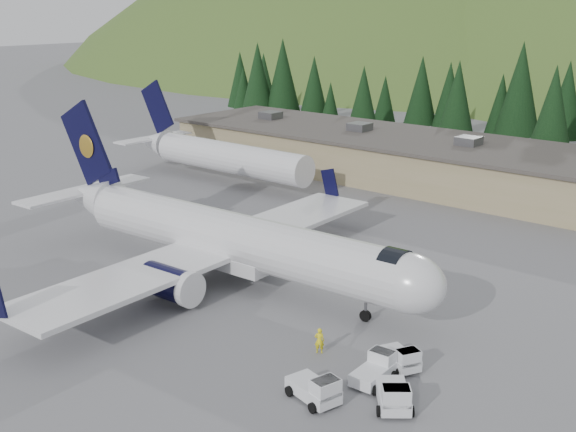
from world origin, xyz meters
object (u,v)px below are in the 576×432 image
Objects in this scene: baggage_tug_d at (394,396)px; terminal_building at (428,161)px; airliner at (226,238)px; baggage_tug_c at (376,369)px; second_airliner at (214,154)px; baggage_tug_a at (317,389)px; ramp_worker at (319,341)px; baggage_tug_b at (402,358)px.

terminal_building is at bearing 168.05° from baggage_tug_d.
airliner reaches higher than baggage_tug_c.
airliner is at bearing -42.80° from second_airliner.
baggage_tug_a is 4.14m from baggage_tug_c.
second_airliner reaches higher than baggage_tug_a.
baggage_tug_d is (19.93, -7.64, -2.62)m from airliner.
baggage_tug_c is (1.17, 3.97, -0.04)m from baggage_tug_a.
terminal_building is 46.41m from ramp_worker.
airliner reaches higher than terminal_building.
second_airliner is at bearing 134.81° from airliner.
baggage_tug_a is at bearing -76.43° from baggage_tug_b.
baggage_tug_a is 1.13× the size of baggage_tug_c.
airliner is 21.50m from baggage_tug_d.
baggage_tug_b is 2.23m from baggage_tug_c.
baggage_tug_c is at bearing -33.93° from second_airliner.
second_airliner is 7.93× the size of baggage_tug_d.
ramp_worker is at bearing -36.43° from second_airliner.
baggage_tug_b is at bearing -13.67° from airliner.
ramp_worker is at bearing 140.51° from baggage_tug_a.
second_airliner is 49.06m from baggage_tug_b.
baggage_tug_a is (40.18, -31.79, -2.57)m from second_airliner.
ramp_worker is at bearing -134.67° from baggage_tug_b.
baggage_tug_b is (1.57, 6.16, -0.08)m from baggage_tug_a.
baggage_tug_d reaches higher than baggage_tug_a.
baggage_tug_b is at bearing 164.72° from ramp_worker.
terminal_building is (-3.89, 38.05, -0.76)m from airliner.
terminal_building is at bearing 127.37° from baggage_tug_a.
terminal_building is at bearing 38.78° from second_airliner.
second_airliner is 45.83m from ramp_worker.
baggage_tug_c is 48.82m from terminal_building.
baggage_tug_a is 0.99× the size of baggage_tug_d.
ramp_worker is at bearing 79.25° from baggage_tug_c.
airliner is 22.98× the size of ramp_worker.
airliner is 1.39× the size of second_airliner.
ramp_worker is (36.82, -27.18, -2.49)m from second_airliner.
baggage_tug_b is 0.91× the size of baggage_tug_d.
airliner is at bearing -84.16° from terminal_building.
second_airliner is (-23.81, 22.05, -0.06)m from airliner.
ramp_worker reaches higher than baggage_tug_b.
baggage_tug_c is (-0.39, -2.19, 0.04)m from baggage_tug_b.
baggage_tug_b is at bearing -12.91° from baggage_tug_c.
second_airliner is 9.01× the size of baggage_tug_c.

